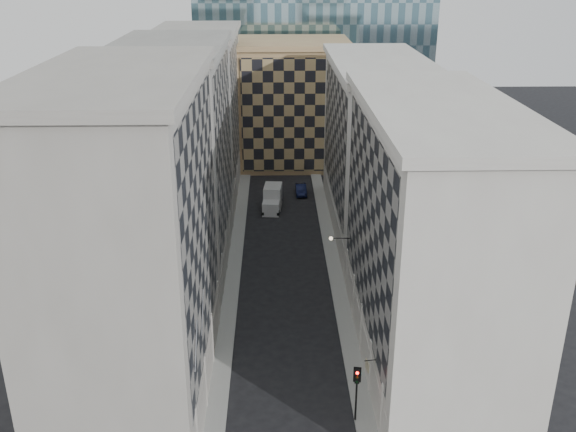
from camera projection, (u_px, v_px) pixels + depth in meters
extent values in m
cube|color=gray|center=(234.00, 270.00, 66.60)|extent=(1.50, 100.00, 0.15)
cube|color=gray|center=(335.00, 268.00, 66.83)|extent=(1.50, 100.00, 0.15)
cube|color=gray|center=(131.00, 247.00, 44.58)|extent=(10.00, 22.00, 23.00)
cube|color=gray|center=(200.00, 227.00, 44.12)|extent=(0.25, 19.36, 18.00)
cube|color=gray|center=(207.00, 365.00, 48.41)|extent=(0.45, 21.12, 3.20)
cube|color=gray|center=(113.00, 75.00, 40.13)|extent=(10.80, 22.80, 0.70)
cylinder|color=gray|center=(201.00, 381.00, 45.63)|extent=(0.90, 0.90, 4.40)
cylinder|color=gray|center=(208.00, 339.00, 50.72)|extent=(0.90, 0.90, 4.40)
cylinder|color=gray|center=(214.00, 304.00, 55.82)|extent=(0.90, 0.90, 4.40)
cube|color=gray|center=(176.00, 161.00, 65.15)|extent=(10.00, 22.00, 22.00)
cube|color=gray|center=(223.00, 146.00, 64.69)|extent=(0.25, 19.36, 17.00)
cube|color=gray|center=(226.00, 244.00, 68.79)|extent=(0.45, 21.12, 3.20)
cube|color=gray|center=(168.00, 46.00, 60.88)|extent=(10.80, 22.80, 0.70)
cylinder|color=gray|center=(219.00, 275.00, 60.91)|extent=(0.90, 0.90, 4.40)
cylinder|color=gray|center=(223.00, 250.00, 66.01)|extent=(0.90, 0.90, 4.40)
cylinder|color=gray|center=(226.00, 229.00, 71.11)|extent=(0.90, 0.90, 4.40)
cylinder|color=gray|center=(229.00, 211.00, 76.20)|extent=(0.90, 0.90, 4.40)
cube|color=gray|center=(199.00, 116.00, 85.72)|extent=(10.00, 22.00, 21.00)
cube|color=gray|center=(235.00, 104.00, 85.26)|extent=(0.25, 19.36, 16.00)
cube|color=gray|center=(237.00, 178.00, 89.17)|extent=(0.45, 21.12, 3.20)
cube|color=gray|center=(194.00, 32.00, 81.64)|extent=(10.80, 22.80, 0.70)
cylinder|color=gray|center=(232.00, 195.00, 81.30)|extent=(0.90, 0.90, 4.40)
cylinder|color=gray|center=(234.00, 181.00, 86.39)|extent=(0.90, 0.90, 4.40)
cylinder|color=gray|center=(236.00, 168.00, 91.49)|extent=(0.90, 0.90, 4.40)
cylinder|color=gray|center=(238.00, 157.00, 96.58)|extent=(0.90, 0.90, 4.40)
cube|color=beige|center=(430.00, 240.00, 49.32)|extent=(10.00, 26.00, 20.00)
cube|color=gray|center=(368.00, 223.00, 48.65)|extent=(0.25, 22.88, 15.00)
cube|color=beige|center=(363.00, 334.00, 52.38)|extent=(0.45, 24.96, 3.20)
cube|color=beige|center=(442.00, 107.00, 45.43)|extent=(10.80, 26.80, 0.70)
cylinder|color=beige|center=(387.00, 412.00, 42.52)|extent=(0.90, 0.90, 4.40)
cylinder|color=beige|center=(375.00, 366.00, 47.34)|extent=(0.90, 0.90, 4.40)
cylinder|color=beige|center=(365.00, 328.00, 52.15)|extent=(0.90, 0.90, 4.40)
cylinder|color=beige|center=(358.00, 297.00, 56.97)|extent=(0.90, 0.90, 4.40)
cylinder|color=beige|center=(351.00, 270.00, 61.79)|extent=(0.90, 0.90, 4.40)
cube|color=beige|center=(377.00, 149.00, 74.52)|extent=(10.00, 28.00, 19.00)
cube|color=gray|center=(335.00, 137.00, 73.86)|extent=(0.25, 24.64, 14.00)
cube|color=beige|center=(334.00, 212.00, 77.39)|extent=(0.45, 26.88, 3.20)
cube|color=beige|center=(381.00, 63.00, 70.82)|extent=(10.80, 28.80, 0.70)
cube|color=tan|center=(293.00, 105.00, 98.61)|extent=(16.00, 14.00, 18.00)
cube|color=tan|center=(294.00, 116.00, 92.03)|extent=(15.20, 0.25, 16.50)
cube|color=tan|center=(293.00, 43.00, 95.07)|extent=(16.80, 14.80, 0.80)
cube|color=#292520|center=(279.00, 59.00, 109.65)|extent=(6.00, 6.00, 28.00)
cylinder|color=gray|center=(196.00, 346.00, 39.52)|extent=(0.10, 2.33, 2.33)
cylinder|color=gray|center=(203.00, 312.00, 43.23)|extent=(0.10, 2.33, 2.33)
cylinder|color=black|center=(341.00, 238.00, 58.96)|extent=(1.80, 0.08, 0.08)
sphere|color=#FFE5B2|center=(331.00, 238.00, 58.94)|extent=(0.36, 0.36, 0.36)
cylinder|color=black|center=(356.00, 401.00, 44.35)|extent=(0.14, 0.14, 3.11)
cube|color=black|center=(357.00, 376.00, 43.56)|extent=(0.37, 0.32, 1.07)
cube|color=black|center=(357.00, 375.00, 43.72)|extent=(0.53, 0.12, 1.22)
sphere|color=#FF0C07|center=(357.00, 373.00, 43.28)|extent=(0.19, 0.19, 0.19)
sphere|color=#331E05|center=(357.00, 377.00, 43.42)|extent=(0.19, 0.19, 0.19)
sphere|color=black|center=(357.00, 382.00, 43.55)|extent=(0.19, 0.19, 0.19)
cube|color=silver|center=(271.00, 208.00, 80.83)|extent=(2.29, 2.46, 1.71)
cube|color=silver|center=(273.00, 196.00, 82.89)|extent=(2.49, 3.61, 2.95)
cylinder|color=black|center=(263.00, 213.00, 80.35)|extent=(0.36, 0.88, 0.86)
cylinder|color=black|center=(278.00, 213.00, 80.23)|extent=(0.36, 0.88, 0.86)
cylinder|color=black|center=(267.00, 201.00, 84.39)|extent=(0.36, 0.88, 0.86)
cylinder|color=black|center=(281.00, 201.00, 84.27)|extent=(0.36, 0.88, 0.86)
imported|color=black|center=(301.00, 189.00, 87.73)|extent=(1.50, 4.14, 1.36)
cylinder|color=black|center=(370.00, 360.00, 44.51)|extent=(0.87, 0.19, 0.06)
cube|color=beige|center=(367.00, 366.00, 44.67)|extent=(0.18, 0.77, 0.76)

